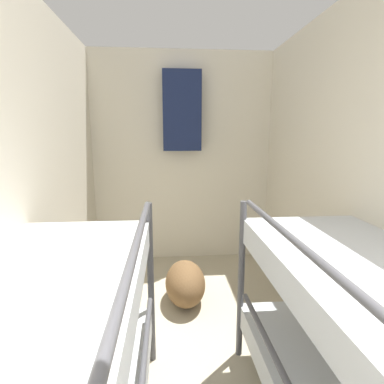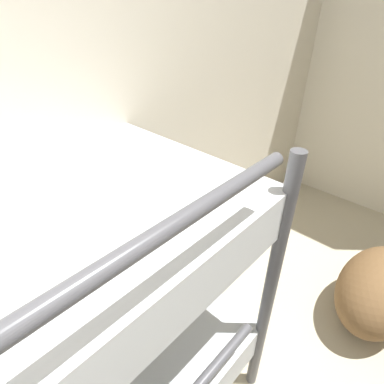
{
  "view_description": "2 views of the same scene",
  "coord_description": "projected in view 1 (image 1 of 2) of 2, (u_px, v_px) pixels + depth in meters",
  "views": [
    {
      "loc": [
        -0.18,
        0.51,
        1.57
      ],
      "look_at": [
        0.06,
        3.52,
        0.98
      ],
      "focal_mm": 28.0,
      "sensor_mm": 36.0,
      "label": 1
    },
    {
      "loc": [
        -0.04,
        1.69,
        1.45
      ],
      "look_at": [
        -0.64,
        2.34,
        0.88
      ],
      "focal_mm": 28.0,
      "sensor_mm": 36.0,
      "label": 2
    }
  ],
  "objects": [
    {
      "name": "duffel_bag",
      "position": [
        185.0,
        283.0,
        2.82
      ],
      "size": [
        0.37,
        0.61,
        0.37
      ],
      "color": "brown",
      "rests_on": "ground_plane"
    },
    {
      "name": "wall_back",
      "position": [
        182.0,
        159.0,
        3.68
      ],
      "size": [
        2.27,
        0.06,
        2.52
      ],
      "color": "beige",
      "rests_on": "ground_plane"
    },
    {
      "name": "hanging_coat",
      "position": [
        182.0,
        111.0,
        3.43
      ],
      "size": [
        0.44,
        0.12,
        0.9
      ],
      "color": "#192347"
    }
  ]
}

